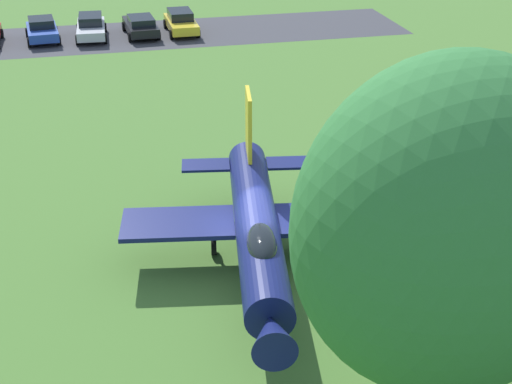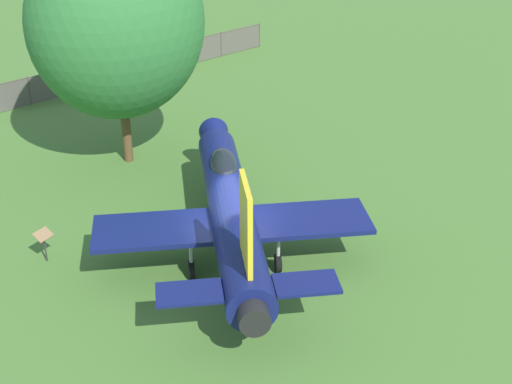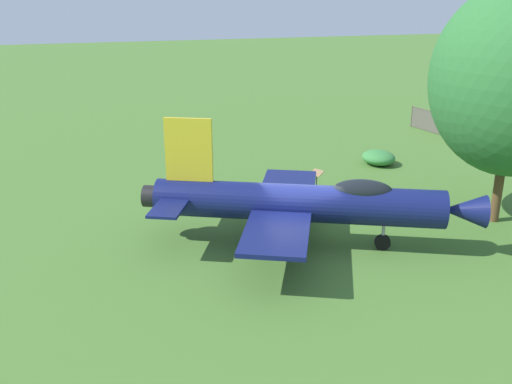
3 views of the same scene
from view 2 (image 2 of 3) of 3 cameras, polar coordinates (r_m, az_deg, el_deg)
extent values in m
plane|color=#47722D|center=(24.65, -1.92, -5.05)|extent=(200.00, 200.00, 0.00)
cylinder|color=#111951|center=(23.76, -1.98, -1.57)|extent=(6.07, 10.30, 1.41)
cone|color=#111951|center=(29.12, -3.23, 4.18)|extent=(1.79, 1.97, 1.20)
cylinder|color=black|center=(19.07, -0.17, -9.84)|extent=(1.03, 0.91, 0.85)
ellipsoid|color=black|center=(25.58, -2.56, 2.19)|extent=(1.78, 2.37, 0.84)
cube|color=yellow|center=(19.27, -0.79, -2.53)|extent=(0.93, 1.67, 2.41)
cube|color=#111951|center=(23.30, -8.17, -3.00)|extent=(4.34, 3.64, 0.16)
cube|color=#111951|center=(23.74, 4.38, -2.15)|extent=(4.34, 3.64, 0.16)
cube|color=#111951|center=(19.77, -5.27, -7.90)|extent=(2.10, 1.79, 0.10)
cube|color=#111951|center=(20.10, 3.98, -7.19)|extent=(2.10, 1.79, 0.10)
cylinder|color=#A5A8AD|center=(26.97, -2.68, 0.33)|extent=(0.12, 0.12, 1.28)
cylinder|color=black|center=(27.27, -2.65, -0.86)|extent=(0.43, 0.62, 0.60)
cylinder|color=#A5A8AD|center=(23.16, -5.15, -4.77)|extent=(0.12, 0.12, 1.28)
cylinder|color=black|center=(23.51, -5.08, -6.09)|extent=(0.43, 0.62, 0.60)
cylinder|color=#A5A8AD|center=(23.40, 1.77, -4.29)|extent=(0.12, 0.12, 1.28)
cylinder|color=black|center=(23.75, 1.74, -5.60)|extent=(0.43, 0.62, 0.60)
cylinder|color=brown|center=(30.99, -10.23, 5.78)|extent=(0.38, 0.38, 3.95)
ellipsoid|color=#2D7033|center=(29.77, -10.88, 12.84)|extent=(7.18, 6.18, 7.62)
cylinder|color=#4C4238|center=(47.00, 0.26, 12.22)|extent=(0.08, 0.08, 1.50)
cylinder|color=#4C4238|center=(45.06, -2.77, 11.50)|extent=(0.08, 0.08, 1.50)
cylinder|color=#4C4238|center=(43.26, -6.04, 10.69)|extent=(0.08, 0.08, 1.50)
cylinder|color=#4C4238|center=(41.62, -9.57, 9.76)|extent=(0.08, 0.08, 1.50)
cylinder|color=#4C4238|center=(40.15, -13.35, 8.73)|extent=(0.08, 0.08, 1.50)
cylinder|color=#4C4238|center=(38.88, -17.37, 7.58)|extent=(0.08, 0.08, 1.50)
cylinder|color=#4C4238|center=(38.66, -17.51, 8.55)|extent=(31.01, 3.99, 0.05)
cube|color=#59544C|center=(38.88, -17.37, 7.58)|extent=(31.01, 3.96, 1.44)
cylinder|color=#333333|center=(25.14, -16.21, -4.35)|extent=(0.06, 0.06, 0.90)
cube|color=olive|center=(24.86, -16.38, -3.23)|extent=(0.71, 0.60, 0.25)
camera|label=1|loc=(43.31, -3.52, 28.44)|focal=54.94mm
camera|label=3|loc=(31.25, 38.67, 14.30)|focal=40.06mm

